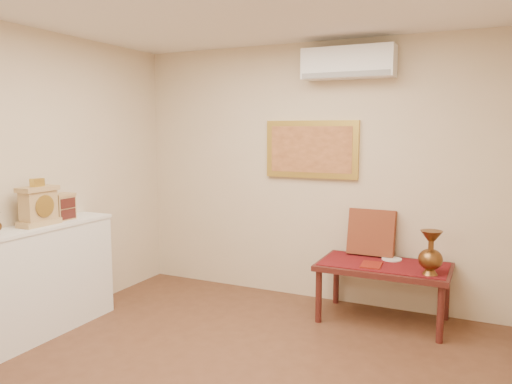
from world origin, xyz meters
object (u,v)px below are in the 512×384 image
Objects in this scene: mantel_clock at (39,206)px; wooden_chest at (62,207)px; brass_urn_tall at (431,248)px; low_table at (384,271)px; display_ledge at (13,289)px.

wooden_chest is at bearing 95.77° from mantel_clock.
brass_urn_tall is 3.32m from wooden_chest.
brass_urn_tall is 0.56m from low_table.
brass_urn_tall is 3.41m from mantel_clock.
wooden_chest reaches higher than low_table.
low_table is at bearing 35.10° from display_ledge.
brass_urn_tall is 1.14× the size of mantel_clock.
display_ledge is 3.27m from low_table.
low_table is at bearing 30.97° from mantel_clock.
mantel_clock reaches higher than wooden_chest.
mantel_clock is at bearing -155.46° from brass_urn_tall.
display_ledge is 1.68× the size of low_table.
brass_urn_tall reaches higher than low_table.
wooden_chest is (-3.11, -1.12, 0.31)m from brass_urn_tall.
mantel_clock is 1.68× the size of wooden_chest.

